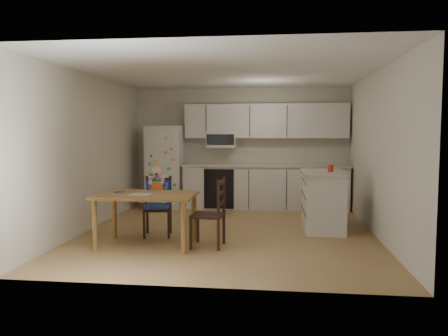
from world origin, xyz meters
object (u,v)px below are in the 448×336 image
kitchen_island (323,200)px  chair_side (214,208)px  red_cup (331,168)px  chair_booster (158,194)px  refrigerator (166,167)px  dining_table (146,201)px

kitchen_island → chair_side: bearing=-140.1°
red_cup → chair_booster: chair_booster is taller
refrigerator → dining_table: 3.16m
dining_table → red_cup: bearing=27.9°
dining_table → chair_booster: 0.61m
kitchen_island → chair_booster: chair_booster is taller
refrigerator → chair_side: refrigerator is taller
refrigerator → red_cup: 3.61m
chair_booster → chair_side: bearing=-40.1°
kitchen_island → chair_booster: bearing=-163.3°
red_cup → dining_table: bearing=-152.1°
chair_side → kitchen_island: bearing=134.4°
red_cup → dining_table: (-2.66, -1.41, -0.36)m
kitchen_island → red_cup: size_ratio=11.71×
refrigerator → dining_table: bearing=-80.6°
refrigerator → kitchen_island: 3.53m
refrigerator → kitchen_island: (3.05, -1.74, -0.38)m
chair_booster → dining_table: bearing=-98.5°
dining_table → chair_booster: (-0.01, 0.61, 0.01)m
red_cup → chair_booster: 2.81m
kitchen_island → chair_side: chair_side is taller
red_cup → chair_side: size_ratio=0.11×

